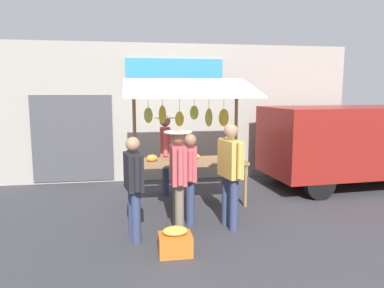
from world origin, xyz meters
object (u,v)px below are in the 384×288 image
(shopper_with_shopping_bag, at_px, (178,173))
(shopper_in_grey_tee, at_px, (230,168))
(produce_crate_near, at_px, (175,242))
(shopper_in_striped_shirt, at_px, (134,182))
(vendor_with_sunhat, at_px, (165,148))
(shopper_with_ponytail, at_px, (190,173))
(parked_van, at_px, (352,139))
(market_stall, at_px, (189,126))

(shopper_with_shopping_bag, bearing_deg, shopper_in_grey_tee, -80.11)
(produce_crate_near, bearing_deg, shopper_in_striped_shirt, -48.91)
(shopper_in_striped_shirt, bearing_deg, produce_crate_near, -149.50)
(vendor_with_sunhat, distance_m, shopper_with_shopping_bag, 2.27)
(vendor_with_sunhat, height_order, produce_crate_near, vendor_with_sunhat)
(shopper_with_ponytail, bearing_deg, shopper_in_grey_tee, -109.72)
(shopper_with_shopping_bag, bearing_deg, parked_van, -62.18)
(parked_van, relative_size, produce_crate_near, 9.89)
(shopper_with_shopping_bag, xyz_separation_m, parked_van, (-4.42, -2.26, 0.14))
(market_stall, bearing_deg, parked_van, -170.32)
(shopper_with_ponytail, xyz_separation_m, shopper_in_grey_tee, (-0.60, 0.34, 0.14))
(shopper_with_shopping_bag, bearing_deg, shopper_with_ponytail, -28.55)
(produce_crate_near, bearing_deg, shopper_with_ponytail, -108.72)
(vendor_with_sunhat, distance_m, produce_crate_near, 3.12)
(shopper_with_shopping_bag, relative_size, shopper_in_grey_tee, 0.97)
(market_stall, bearing_deg, shopper_in_grey_tee, 107.18)
(market_stall, distance_m, shopper_with_ponytail, 1.31)
(shopper_with_ponytail, height_order, produce_crate_near, shopper_with_ponytail)
(parked_van, bearing_deg, market_stall, 6.05)
(market_stall, bearing_deg, shopper_with_ponytail, 81.92)
(vendor_with_sunhat, distance_m, shopper_with_ponytail, 1.82)
(vendor_with_sunhat, xyz_separation_m, parked_van, (-4.41, 0.01, 0.09))
(shopper_in_striped_shirt, bearing_deg, vendor_with_sunhat, -26.87)
(vendor_with_sunhat, xyz_separation_m, shopper_with_shopping_bag, (0.01, 2.27, -0.04))
(shopper_with_ponytail, distance_m, shopper_with_shopping_bag, 0.56)
(shopper_with_ponytail, relative_size, parked_van, 0.34)
(vendor_with_sunhat, bearing_deg, shopper_with_ponytail, 12.36)
(market_stall, distance_m, parked_van, 4.07)
(market_stall, height_order, shopper_in_grey_tee, market_stall)
(vendor_with_sunhat, xyz_separation_m, shopper_in_striped_shirt, (0.69, 2.37, -0.13))
(shopper_with_shopping_bag, xyz_separation_m, produce_crate_near, (0.14, 0.72, -0.80))
(shopper_with_shopping_bag, relative_size, parked_van, 0.37)
(vendor_with_sunhat, bearing_deg, shopper_in_grey_tee, 26.10)
(parked_van, bearing_deg, produce_crate_near, 29.59)
(market_stall, height_order, produce_crate_near, market_stall)
(shopper_with_shopping_bag, relative_size, produce_crate_near, 3.65)
(shopper_with_ponytail, xyz_separation_m, parked_van, (-4.15, -1.78, 0.25))
(parked_van, bearing_deg, shopper_with_shopping_bag, 23.47)
(market_stall, bearing_deg, shopper_in_striped_shirt, 56.58)
(parked_van, xyz_separation_m, produce_crate_near, (4.56, 2.98, -0.94))
(shopper_in_striped_shirt, bearing_deg, shopper_with_shopping_bag, -92.31)
(parked_van, bearing_deg, vendor_with_sunhat, -3.80)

